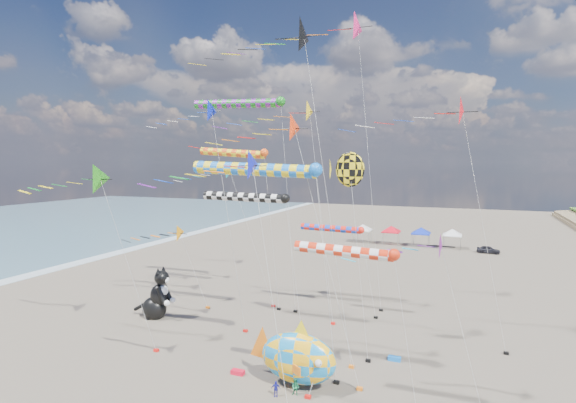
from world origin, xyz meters
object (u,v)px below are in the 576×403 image
(child_green, at_px, (296,387))
(parked_car, at_px, (488,250))
(fish_inflatable, at_px, (297,358))
(child_blue, at_px, (276,389))
(person_adult, at_px, (309,370))
(cat_inflatable, at_px, (156,293))

(child_green, relative_size, parked_car, 0.30)
(fish_inflatable, bearing_deg, child_blue, -119.11)
(fish_inflatable, height_order, person_adult, fish_inflatable)
(child_green, bearing_deg, child_blue, -155.51)
(parked_car, bearing_deg, fish_inflatable, 172.63)
(cat_inflatable, xyz_separation_m, child_green, (16.76, -8.08, -1.90))
(child_green, bearing_deg, person_adult, 76.20)
(person_adult, xyz_separation_m, child_green, (-0.31, -1.60, -0.43))
(fish_inflatable, xyz_separation_m, child_blue, (-0.84, -1.51, -1.47))
(cat_inflatable, bearing_deg, child_blue, -30.86)
(fish_inflatable, distance_m, child_blue, 2.27)
(fish_inflatable, height_order, parked_car, fish_inflatable)
(child_blue, relative_size, parked_car, 0.28)
(fish_inflatable, height_order, child_blue, fish_inflatable)
(child_blue, bearing_deg, cat_inflatable, 134.07)
(cat_inflatable, relative_size, parked_car, 1.41)
(cat_inflatable, height_order, fish_inflatable, cat_inflatable)
(person_adult, height_order, parked_car, person_adult)
(cat_inflatable, xyz_separation_m, person_adult, (17.07, -6.47, -1.47))
(person_adult, height_order, child_blue, person_adult)
(cat_inflatable, distance_m, parked_car, 52.71)
(cat_inflatable, xyz_separation_m, child_blue, (15.67, -8.64, -1.92))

